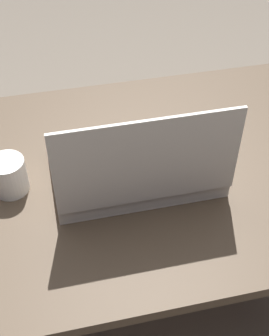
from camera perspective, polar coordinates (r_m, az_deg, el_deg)
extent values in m
plane|color=#6B6054|center=(1.79, 1.86, -16.28)|extent=(8.00, 8.00, 0.00)
cube|color=#4C3D2D|center=(1.24, 2.57, -0.27)|extent=(1.17, 0.81, 0.03)
cylinder|color=#4C3D2D|center=(1.89, 15.39, 2.00)|extent=(0.06, 0.06, 0.67)
cube|color=silver|center=(1.21, 0.00, -0.57)|extent=(0.41, 0.26, 0.01)
cube|color=beige|center=(1.28, -1.23, 3.98)|extent=(0.41, 0.01, 0.04)
cube|color=beige|center=(1.11, 1.43, -4.17)|extent=(0.41, 0.01, 0.04)
cube|color=beige|center=(1.24, 9.19, 1.63)|extent=(0.01, 0.26, 0.04)
cube|color=beige|center=(1.18, -9.69, -1.29)|extent=(0.01, 0.26, 0.04)
cube|color=beige|center=(1.00, 1.67, 0.66)|extent=(0.41, 0.01, 0.23)
torus|color=black|center=(1.29, 6.22, 3.38)|extent=(0.07, 0.07, 0.02)
torus|color=black|center=(1.27, 2.65, 2.79)|extent=(0.07, 0.07, 0.02)
ellipsoid|color=#9E6633|center=(1.25, -0.93, 2.79)|extent=(0.07, 0.07, 0.04)
torus|color=#B77A38|center=(1.25, -4.24, 1.90)|extent=(0.07, 0.07, 0.02)
torus|color=black|center=(1.24, -7.96, 1.24)|extent=(0.07, 0.07, 0.02)
torus|color=#B77A38|center=(1.23, 7.15, 1.03)|extent=(0.07, 0.07, 0.02)
ellipsoid|color=#9E6633|center=(1.20, 3.77, 0.64)|extent=(0.07, 0.07, 0.04)
ellipsoid|color=tan|center=(1.19, -0.15, 0.01)|extent=(0.07, 0.07, 0.03)
ellipsoid|color=#B77A38|center=(1.18, -3.66, -0.51)|extent=(0.07, 0.07, 0.03)
torus|color=#381E11|center=(1.18, -7.43, -1.37)|extent=(0.07, 0.07, 0.02)
ellipsoid|color=#9E6633|center=(1.17, 8.44, -1.51)|extent=(0.07, 0.07, 0.03)
torus|color=#381E11|center=(1.16, 4.78, -2.37)|extent=(0.07, 0.07, 0.02)
ellipsoid|color=#381E11|center=(1.14, 0.71, -2.42)|extent=(0.07, 0.07, 0.04)
torus|color=tan|center=(1.13, -2.95, -3.63)|extent=(0.07, 0.07, 0.02)
ellipsoid|color=black|center=(1.12, -7.17, -3.94)|extent=(0.07, 0.07, 0.04)
cylinder|color=white|center=(1.18, -15.07, -0.88)|extent=(0.09, 0.09, 0.09)
cylinder|color=black|center=(1.15, -15.45, 0.61)|extent=(0.07, 0.07, 0.01)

